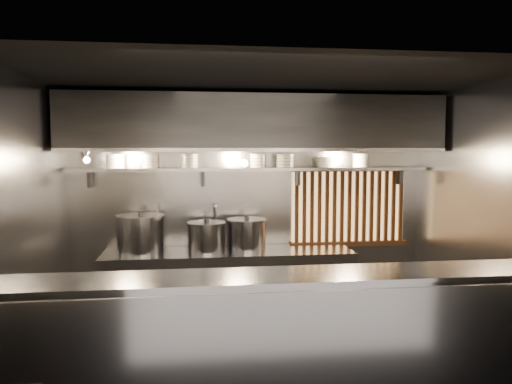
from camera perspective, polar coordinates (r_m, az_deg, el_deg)
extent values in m
plane|color=black|center=(5.31, 1.29, -18.71)|extent=(4.50, 4.50, 0.00)
plane|color=black|center=(4.91, 1.35, 12.79)|extent=(4.50, 4.50, 0.00)
plane|color=gray|center=(6.39, -0.72, -1.62)|extent=(4.50, 0.00, 4.50)
plane|color=gray|center=(5.09, -24.64, -3.75)|extent=(0.00, 3.00, 3.00)
plane|color=gray|center=(5.71, 24.28, -2.84)|extent=(0.00, 3.00, 3.00)
cube|color=#959599|center=(4.23, 3.33, -16.97)|extent=(4.50, 0.50, 1.10)
cube|color=#939399|center=(4.00, 4.07, -18.34)|extent=(4.50, 0.02, 1.01)
cube|color=#959599|center=(4.06, 3.37, -9.54)|extent=(4.50, 0.56, 0.03)
cube|color=#959599|center=(6.19, -3.12, -10.83)|extent=(3.00, 0.70, 0.90)
cube|color=#959599|center=(6.18, -0.53, 2.62)|extent=(4.40, 0.34, 0.04)
cube|color=#2D2D30|center=(5.96, -0.28, 7.78)|extent=(4.40, 0.80, 0.65)
cube|color=#959599|center=(5.56, 0.23, 4.84)|extent=(4.40, 0.03, 0.04)
cube|color=#F7BF6F|center=(6.65, 10.49, -1.62)|extent=(1.50, 0.02, 0.92)
cube|color=brown|center=(6.57, 10.69, 2.58)|extent=(1.56, 0.06, 0.06)
cube|color=brown|center=(6.68, 10.56, -5.85)|extent=(1.56, 0.06, 0.06)
cube|color=brown|center=(6.42, 4.67, -1.78)|extent=(0.04, 0.04, 0.92)
cube|color=brown|center=(6.45, 5.54, -1.77)|extent=(0.04, 0.04, 0.92)
cube|color=brown|center=(6.47, 6.41, -1.75)|extent=(0.04, 0.04, 0.92)
cube|color=brown|center=(6.49, 7.26, -1.73)|extent=(0.04, 0.04, 0.92)
cube|color=brown|center=(6.52, 8.12, -1.72)|extent=(0.04, 0.04, 0.92)
cube|color=brown|center=(6.55, 8.96, -1.70)|extent=(0.04, 0.04, 0.92)
cube|color=brown|center=(6.58, 9.80, -1.68)|extent=(0.04, 0.04, 0.92)
cube|color=brown|center=(6.61, 10.62, -1.67)|extent=(0.04, 0.04, 0.92)
cube|color=brown|center=(6.64, 11.45, -1.65)|extent=(0.04, 0.04, 0.92)
cube|color=brown|center=(6.67, 12.26, -1.63)|extent=(0.04, 0.04, 0.92)
cube|color=brown|center=(6.70, 13.06, -1.61)|extent=(0.04, 0.04, 0.92)
cube|color=brown|center=(6.74, 13.86, -1.60)|extent=(0.04, 0.04, 0.92)
cube|color=brown|center=(6.78, 14.65, -1.58)|extent=(0.04, 0.04, 0.92)
cube|color=brown|center=(6.81, 15.43, -1.56)|extent=(0.04, 0.04, 0.92)
cube|color=brown|center=(6.85, 16.20, -1.54)|extent=(0.04, 0.04, 0.92)
cylinder|color=silver|center=(6.34, -11.07, -3.68)|extent=(0.03, 0.03, 0.48)
sphere|color=silver|center=(6.31, -11.10, -1.52)|extent=(0.04, 0.04, 0.04)
cylinder|color=silver|center=(6.18, -11.18, -1.66)|extent=(0.03, 0.26, 0.03)
sphere|color=silver|center=(6.05, -11.26, -1.80)|extent=(0.04, 0.04, 0.04)
cylinder|color=silver|center=(6.06, -11.25, -2.45)|extent=(0.03, 0.03, 0.14)
cylinder|color=silver|center=(6.33, -4.72, -3.61)|extent=(0.03, 0.03, 0.48)
sphere|color=silver|center=(6.30, -4.74, -1.45)|extent=(0.04, 0.04, 0.04)
cylinder|color=silver|center=(6.17, -4.68, -1.59)|extent=(0.03, 0.26, 0.03)
sphere|color=silver|center=(6.05, -4.62, -1.73)|extent=(0.04, 0.04, 0.04)
cylinder|color=silver|center=(6.05, -4.62, -2.38)|extent=(0.03, 0.03, 0.14)
cone|color=#959599|center=(5.78, -19.06, 4.08)|extent=(0.25, 0.27, 0.20)
sphere|color=#FFE0B2|center=(5.75, -18.79, 3.48)|extent=(0.07, 0.07, 0.07)
cylinder|color=#2D2D30|center=(5.87, -18.88, 4.87)|extent=(0.02, 0.22, 0.02)
cylinder|color=#2D2D30|center=(6.04, -1.34, 4.09)|extent=(0.01, 0.01, 0.12)
sphere|color=#FFE0B2|center=(6.04, -1.34, 3.33)|extent=(0.09, 0.09, 0.09)
cylinder|color=#959599|center=(6.09, -13.04, -4.82)|extent=(0.69, 0.69, 0.42)
cylinder|color=#959599|center=(6.06, -13.08, -2.71)|extent=(0.72, 0.72, 0.03)
cylinder|color=#2D2D30|center=(6.05, -13.09, -2.38)|extent=(0.06, 0.06, 0.04)
cylinder|color=#959599|center=(6.10, -1.07, -5.01)|extent=(0.55, 0.55, 0.35)
cylinder|color=#959599|center=(6.07, -1.07, -3.23)|extent=(0.59, 0.59, 0.03)
cylinder|color=#2D2D30|center=(6.07, -1.07, -2.90)|extent=(0.06, 0.06, 0.04)
cylinder|color=#959599|center=(6.02, -5.67, -5.27)|extent=(0.51, 0.51, 0.33)
cylinder|color=#959599|center=(5.99, -5.68, -3.57)|extent=(0.55, 0.55, 0.03)
cylinder|color=#2D2D30|center=(5.98, -5.69, -3.24)|extent=(0.06, 0.06, 0.04)
cylinder|color=silver|center=(6.20, -15.76, 2.81)|extent=(0.22, 0.22, 0.03)
cylinder|color=silver|center=(6.20, -15.77, 3.16)|extent=(0.22, 0.22, 0.03)
cylinder|color=silver|center=(6.19, -15.78, 3.52)|extent=(0.22, 0.22, 0.03)
cylinder|color=silver|center=(6.19, -15.78, 3.87)|extent=(0.22, 0.22, 0.03)
cylinder|color=silver|center=(6.19, -15.79, 4.13)|extent=(0.24, 0.24, 0.01)
cylinder|color=silver|center=(6.15, -12.01, 2.88)|extent=(0.18, 0.18, 0.03)
cylinder|color=silver|center=(6.15, -12.01, 3.23)|extent=(0.18, 0.18, 0.03)
cylinder|color=silver|center=(6.15, -12.02, 3.58)|extent=(0.18, 0.18, 0.03)
cylinder|color=silver|center=(6.15, -12.02, 3.94)|extent=(0.18, 0.18, 0.03)
cylinder|color=silver|center=(6.15, -12.03, 4.20)|extent=(0.20, 0.20, 0.01)
cylinder|color=silver|center=(6.13, -7.59, 2.93)|extent=(0.19, 0.19, 0.03)
cylinder|color=silver|center=(6.13, -7.60, 3.29)|extent=(0.19, 0.19, 0.03)
cylinder|color=silver|center=(6.13, -7.60, 3.64)|extent=(0.19, 0.19, 0.03)
cylinder|color=silver|center=(6.13, -7.61, 4.00)|extent=(0.19, 0.19, 0.03)
cylinder|color=silver|center=(6.13, -7.61, 4.26)|extent=(0.21, 0.21, 0.01)
cylinder|color=silver|center=(6.19, 0.25, 2.99)|extent=(0.20, 0.20, 0.03)
cylinder|color=silver|center=(6.19, 0.25, 3.35)|extent=(0.20, 0.20, 0.03)
cylinder|color=silver|center=(6.18, 0.25, 3.70)|extent=(0.20, 0.20, 0.03)
cylinder|color=silver|center=(6.18, 0.25, 4.05)|extent=(0.20, 0.20, 0.03)
cylinder|color=silver|center=(6.18, 0.25, 4.31)|extent=(0.21, 0.21, 0.01)
cylinder|color=silver|center=(6.24, 3.33, 3.00)|extent=(0.22, 0.22, 0.03)
cylinder|color=silver|center=(6.24, 3.33, 3.35)|extent=(0.22, 0.22, 0.03)
cylinder|color=silver|center=(6.24, 3.33, 3.70)|extent=(0.22, 0.22, 0.03)
cylinder|color=silver|center=(6.24, 3.33, 4.05)|extent=(0.22, 0.22, 0.03)
cylinder|color=silver|center=(6.24, 3.34, 4.31)|extent=(0.23, 0.23, 0.01)
cylinder|color=silver|center=(6.36, 7.96, 3.00)|extent=(0.22, 0.22, 0.03)
cylinder|color=silver|center=(6.36, 7.97, 3.34)|extent=(0.22, 0.22, 0.03)
cylinder|color=silver|center=(6.36, 7.97, 3.68)|extent=(0.22, 0.22, 0.03)
cylinder|color=silver|center=(6.36, 7.97, 3.94)|extent=(0.23, 0.23, 0.01)
cylinder|color=silver|center=(6.49, 11.83, 2.98)|extent=(0.19, 0.19, 0.03)
cylinder|color=silver|center=(6.49, 11.83, 3.32)|extent=(0.19, 0.19, 0.03)
cylinder|color=silver|center=(6.49, 11.84, 3.65)|extent=(0.19, 0.19, 0.03)
cylinder|color=silver|center=(6.49, 11.84, 3.99)|extent=(0.19, 0.19, 0.03)
cylinder|color=silver|center=(6.49, 11.85, 4.23)|extent=(0.21, 0.21, 0.01)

